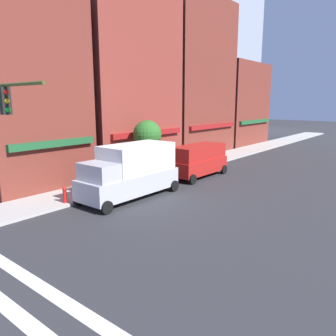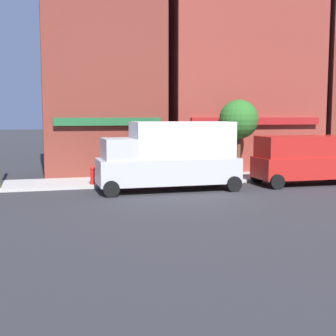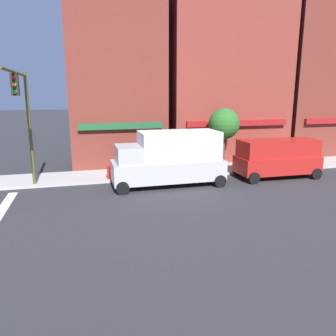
# 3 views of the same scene
# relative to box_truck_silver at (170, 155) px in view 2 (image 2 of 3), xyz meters

# --- Properties ---
(storefront_row) EXTENTS (35.77, 5.30, 15.43)m
(storefront_row) POSITION_rel_box_truck_silver_xyz_m (12.08, 6.80, 5.01)
(storefront_row) COLOR maroon
(storefront_row) RESTS_ON ground_plane
(box_truck_silver) EXTENTS (6.20, 2.42, 3.04)m
(box_truck_silver) POSITION_rel_box_truck_silver_xyz_m (0.00, 0.00, 0.00)
(box_truck_silver) COLOR #B7B7BC
(box_truck_silver) RESTS_ON ground_plane
(van_red) EXTENTS (5.02, 2.22, 2.34)m
(van_red) POSITION_rel_box_truck_silver_xyz_m (6.83, -0.00, -0.30)
(van_red) COLOR #B21E19
(van_red) RESTS_ON ground_plane
(pedestrian_green_top) EXTENTS (0.32, 0.32, 1.77)m
(pedestrian_green_top) POSITION_rel_box_truck_silver_xyz_m (2.65, 2.45, -0.51)
(pedestrian_green_top) COLOR #23232D
(pedestrian_green_top) RESTS_ON sidewalk_left
(pedestrian_blue_shirt) EXTENTS (0.32, 0.32, 1.77)m
(pedestrian_blue_shirt) POSITION_rel_box_truck_silver_xyz_m (8.00, 3.70, -0.51)
(pedestrian_blue_shirt) COLOR #23232D
(pedestrian_blue_shirt) RESTS_ON sidewalk_left
(pedestrian_red_jacket) EXTENTS (0.32, 0.32, 1.77)m
(pedestrian_red_jacket) POSITION_rel_box_truck_silver_xyz_m (1.48, 2.51, -0.51)
(pedestrian_red_jacket) COLOR #23232D
(pedestrian_red_jacket) RESTS_ON sidewalk_left
(fire_hydrant) EXTENTS (0.24, 0.24, 0.84)m
(fire_hydrant) POSITION_rel_box_truck_silver_xyz_m (-3.24, 1.70, -0.97)
(fire_hydrant) COLOR red
(fire_hydrant) RESTS_ON sidewalk_left
(street_tree) EXTENTS (2.05, 2.05, 3.98)m
(street_tree) POSITION_rel_box_truck_silver_xyz_m (4.49, 2.80, 1.50)
(street_tree) COLOR brown
(street_tree) RESTS_ON sidewalk_left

